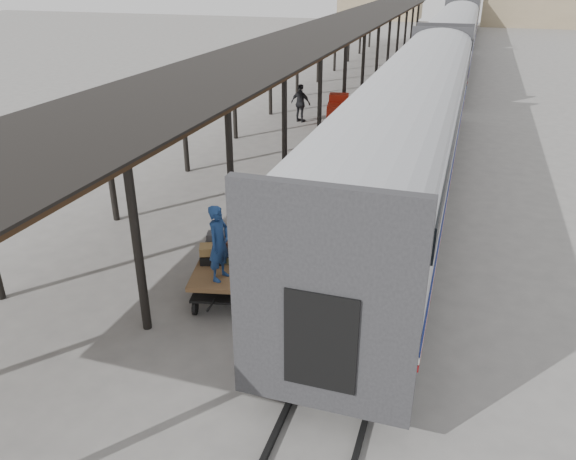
# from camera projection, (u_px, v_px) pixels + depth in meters

# --- Properties ---
(ground) EXTENTS (160.00, 160.00, 0.00)m
(ground) POSITION_uv_depth(u_px,v_px,m) (236.00, 293.00, 14.11)
(ground) COLOR slate
(ground) RESTS_ON ground
(train) EXTENTS (3.45, 76.01, 4.01)m
(train) POSITION_uv_depth(u_px,v_px,m) (453.00, 38.00, 41.17)
(train) COLOR silver
(train) RESTS_ON ground
(canopy) EXTENTS (4.90, 64.30, 4.15)m
(canopy) POSITION_uv_depth(u_px,v_px,m) (335.00, 29.00, 34.01)
(canopy) COLOR #422B19
(canopy) RESTS_ON ground
(rails) EXTENTS (1.54, 150.00, 0.12)m
(rails) POSITION_uv_depth(u_px,v_px,m) (449.00, 74.00, 42.47)
(rails) COLOR black
(rails) RESTS_ON ground
(baggage_cart) EXTENTS (1.75, 2.62, 0.86)m
(baggage_cart) POSITION_uv_depth(u_px,v_px,m) (223.00, 271.00, 13.80)
(baggage_cart) COLOR brown
(baggage_cart) RESTS_ON ground
(suitcase_stack) EXTENTS (1.25, 1.28, 0.59)m
(suitcase_stack) POSITION_uv_depth(u_px,v_px,m) (222.00, 249.00, 13.97)
(suitcase_stack) COLOR #3C3C3F
(suitcase_stack) RESTS_ON baggage_cart
(luggage_tug) EXTENTS (1.32, 1.87, 1.52)m
(luggage_tug) POSITION_uv_depth(u_px,v_px,m) (338.00, 112.00, 28.74)
(luggage_tug) COLOR maroon
(luggage_tug) RESTS_ON ground
(porter) EXTENTS (0.53, 0.72, 1.82)m
(porter) POSITION_uv_depth(u_px,v_px,m) (219.00, 243.00, 12.69)
(porter) COLOR navy
(porter) RESTS_ON baggage_cart
(pedestrian) EXTENTS (1.24, 0.78, 1.96)m
(pedestrian) POSITION_uv_depth(u_px,v_px,m) (301.00, 103.00, 29.21)
(pedestrian) COLOR black
(pedestrian) RESTS_ON ground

